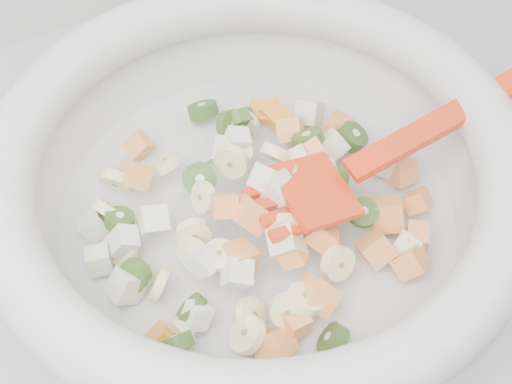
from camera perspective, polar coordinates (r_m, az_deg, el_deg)
mixing_bowl at (r=0.53m, az=0.05°, el=0.84°), size 0.45×0.40×0.11m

